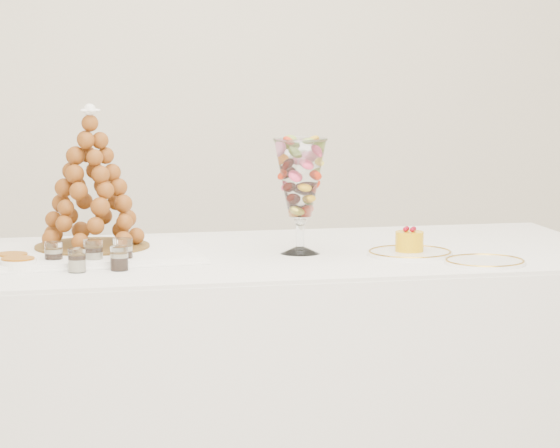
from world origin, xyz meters
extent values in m
cube|color=silver|center=(0.00, 2.00, 1.40)|extent=(4.50, 0.04, 2.80)
cube|color=white|center=(-0.08, 0.37, 0.42)|extent=(2.27, 0.97, 0.84)
cube|color=white|center=(-0.08, 0.37, 0.84)|extent=(2.26, 0.97, 0.01)
cube|color=white|center=(-0.44, 0.39, 0.86)|extent=(0.60, 0.48, 0.02)
cylinder|color=white|center=(0.14, 0.35, 0.86)|extent=(0.11, 0.11, 0.02)
cylinder|color=white|center=(0.14, 0.35, 0.91)|extent=(0.02, 0.02, 0.08)
sphere|color=white|center=(0.14, 0.35, 0.95)|extent=(0.04, 0.04, 0.04)
cylinder|color=white|center=(0.44, 0.26, 0.86)|extent=(0.24, 0.24, 0.01)
cylinder|color=white|center=(0.60, 0.09, 0.86)|extent=(0.22, 0.22, 0.01)
cylinder|color=white|center=(-0.54, 0.25, 0.88)|extent=(0.06, 0.06, 0.06)
cylinder|color=white|center=(-0.44, 0.24, 0.89)|extent=(0.07, 0.07, 0.07)
cylinder|color=white|center=(-0.36, 0.24, 0.89)|extent=(0.07, 0.07, 0.07)
cylinder|color=white|center=(-0.48, 0.14, 0.88)|extent=(0.06, 0.06, 0.06)
cylinder|color=white|center=(-0.37, 0.15, 0.88)|extent=(0.05, 0.05, 0.06)
cylinder|color=white|center=(-0.65, 0.27, 0.87)|extent=(0.10, 0.10, 0.03)
cylinder|color=white|center=(-0.63, 0.19, 0.87)|extent=(0.10, 0.10, 0.03)
cylinder|color=brown|center=(-0.43, 0.44, 0.87)|extent=(0.32, 0.32, 0.01)
cone|color=brown|center=(-0.43, 0.44, 1.07)|extent=(0.31, 0.31, 0.39)
sphere|color=white|center=(-0.43, 0.44, 1.25)|extent=(0.04, 0.04, 0.04)
cylinder|color=#E7A90A|center=(0.44, 0.27, 0.89)|extent=(0.08, 0.08, 0.06)
sphere|color=maroon|center=(0.45, 0.27, 0.92)|extent=(0.01, 0.01, 0.01)
sphere|color=maroon|center=(0.44, 0.28, 0.92)|extent=(0.01, 0.01, 0.01)
sphere|color=maroon|center=(0.43, 0.26, 0.92)|extent=(0.01, 0.01, 0.01)
sphere|color=maroon|center=(0.44, 0.25, 0.92)|extent=(0.01, 0.01, 0.01)
camera|label=1|loc=(-0.54, -3.27, 1.44)|focal=85.00mm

